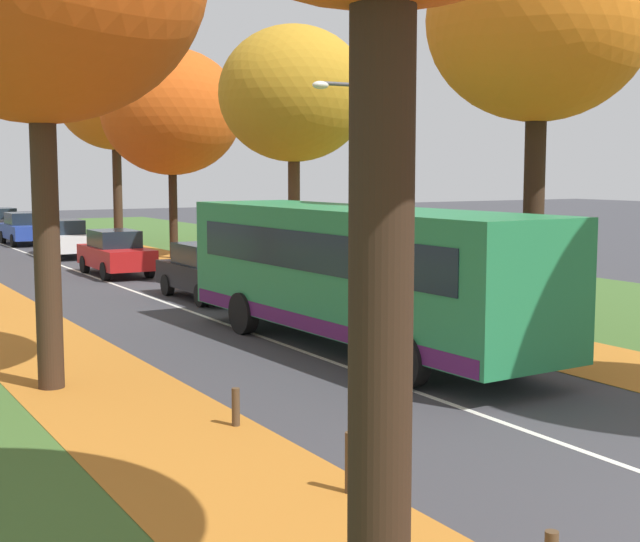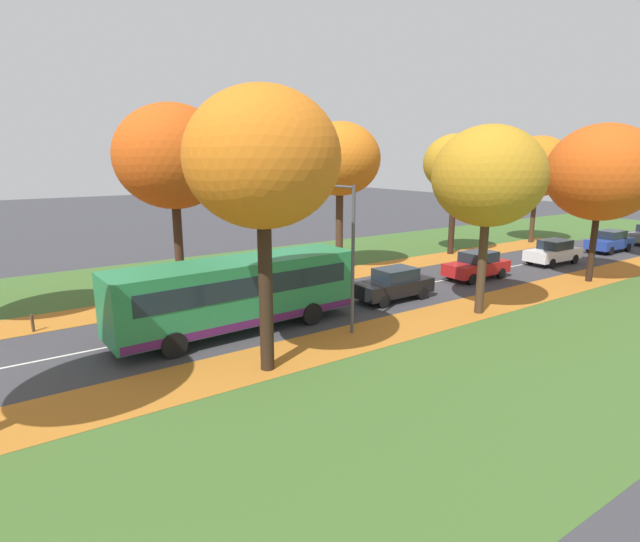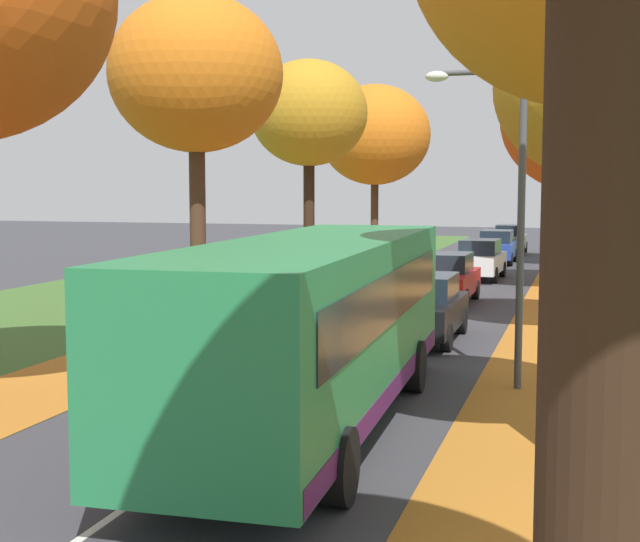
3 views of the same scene
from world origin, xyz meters
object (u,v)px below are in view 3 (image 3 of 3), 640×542
(tree_left_far, at_px, (309,114))
(bus, at_px, (313,322))
(car_black_lead, at_px, (423,308))
(car_grey_trailing, at_px, (510,239))
(tree_left_mid, at_px, (196,75))
(tree_right_mid, at_px, (593,88))
(tree_right_distant, at_px, (598,105))
(car_white_third_in_line, at_px, (480,259))
(car_red_following, at_px, (446,278))
(tree_left_distant, at_px, (375,135))
(car_blue_fourth_in_line, at_px, (497,247))
(tree_right_far, at_px, (584,118))
(streetlamp_right, at_px, (504,190))

(tree_left_far, xyz_separation_m, bus, (6.47, -20.37, -4.88))
(car_black_lead, height_order, car_grey_trailing, same)
(tree_left_mid, xyz_separation_m, car_grey_trailing, (6.48, 27.20, -6.08))
(tree_right_mid, relative_size, tree_right_distant, 0.83)
(tree_right_distant, bearing_deg, car_white_third_in_line, -124.96)
(tree_right_distant, relative_size, car_grey_trailing, 2.41)
(tree_left_mid, height_order, car_grey_trailing, tree_left_mid)
(tree_left_mid, relative_size, car_red_following, 2.17)
(tree_left_distant, height_order, car_blue_fourth_in_line, tree_left_distant)
(tree_right_mid, bearing_deg, car_blue_fourth_in_line, 101.64)
(tree_right_mid, xyz_separation_m, car_blue_fourth_in_line, (-4.27, 20.73, -5.39))
(car_red_following, distance_m, car_blue_fourth_in_line, 15.40)
(tree_left_far, height_order, tree_left_distant, tree_left_distant)
(tree_left_mid, distance_m, car_grey_trailing, 28.62)
(tree_left_far, bearing_deg, tree_left_mid, -90.43)
(bus, height_order, car_white_third_in_line, bus)
(car_black_lead, xyz_separation_m, car_grey_trailing, (-0.30, 28.84, 0.00))
(car_blue_fourth_in_line, bearing_deg, tree_left_mid, -106.99)
(bus, xyz_separation_m, car_black_lead, (0.24, 8.44, -0.89))
(tree_right_distant, distance_m, car_red_following, 16.25)
(tree_right_far, height_order, car_red_following, tree_right_far)
(streetlamp_right, bearing_deg, car_red_following, 103.44)
(tree_left_mid, xyz_separation_m, streetlamp_right, (9.10, -6.36, -3.15))
(tree_left_mid, bearing_deg, car_blue_fourth_in_line, 73.01)
(bus, distance_m, car_grey_trailing, 37.29)
(tree_left_mid, bearing_deg, car_red_following, 41.08)
(tree_left_far, bearing_deg, car_grey_trailing, 69.25)
(tree_left_distant, relative_size, car_blue_fourth_in_line, 2.08)
(tree_left_far, relative_size, car_black_lead, 2.07)
(car_grey_trailing, bearing_deg, car_white_third_in_line, -90.17)
(streetlamp_right, height_order, bus, streetlamp_right)
(tree_right_mid, bearing_deg, tree_left_distant, 117.27)
(car_white_third_in_line, bearing_deg, car_blue_fourth_in_line, 90.49)
(tree_left_mid, relative_size, streetlamp_right, 1.52)
(tree_right_far, xyz_separation_m, car_red_following, (-4.11, -4.90, -5.39))
(tree_right_distant, bearing_deg, tree_right_far, -93.22)
(tree_right_mid, xyz_separation_m, streetlamp_right, (-1.55, -6.50, -2.47))
(tree_left_mid, height_order, tree_left_far, tree_left_mid)
(tree_left_far, distance_m, tree_right_far, 10.31)
(car_white_third_in_line, bearing_deg, tree_left_mid, -116.04)
(car_black_lead, height_order, car_red_following, same)
(tree_left_mid, relative_size, car_blue_fourth_in_line, 2.17)
(tree_right_distant, xyz_separation_m, car_red_following, (-4.63, -14.09, -6.63))
(tree_right_far, height_order, streetlamp_right, tree_right_far)
(tree_right_far, xyz_separation_m, car_black_lead, (-3.59, -12.00, -5.39))
(tree_right_distant, height_order, car_red_following, tree_right_distant)
(tree_left_distant, relative_size, car_black_lead, 2.08)
(car_black_lead, bearing_deg, car_red_following, 94.17)
(tree_left_far, distance_m, car_red_following, 9.75)
(tree_right_distant, relative_size, streetlamp_right, 1.69)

